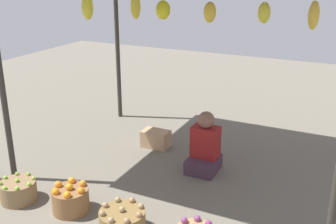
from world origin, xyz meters
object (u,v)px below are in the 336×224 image
at_px(basket_oranges, 71,199).
at_px(wooden_crate_near_vendor, 156,139).
at_px(basket_potatoes, 122,221).
at_px(basket_limes, 18,191).
at_px(vendor_person, 205,148).

xyz_separation_m(basket_oranges, wooden_crate_near_vendor, (0.05, 1.85, -0.02)).
distance_m(basket_oranges, basket_potatoes, 0.69).
bearing_deg(basket_limes, basket_oranges, 7.01).
bearing_deg(basket_limes, basket_potatoes, 0.16).
height_order(vendor_person, basket_potatoes, vendor_person).
bearing_deg(basket_potatoes, wooden_crate_near_vendor, 108.21).
xyz_separation_m(basket_limes, wooden_crate_near_vendor, (0.71, 1.94, 0.00)).
xyz_separation_m(basket_oranges, basket_potatoes, (0.69, -0.08, -0.02)).
relative_size(vendor_person, wooden_crate_near_vendor, 2.04).
bearing_deg(basket_oranges, basket_potatoes, -6.40).
distance_m(vendor_person, wooden_crate_near_vendor, 0.97).
bearing_deg(basket_oranges, vendor_person, 57.84).
relative_size(vendor_person, basket_oranges, 2.01).
relative_size(basket_oranges, basket_potatoes, 0.86).
bearing_deg(basket_oranges, wooden_crate_near_vendor, 88.36).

